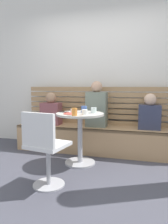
% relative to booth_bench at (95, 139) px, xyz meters
% --- Properties ---
extents(ground, '(8.00, 8.00, 0.00)m').
position_rel_booth_bench_xyz_m(ground, '(0.00, -1.20, -0.22)').
color(ground, '#42424C').
extents(back_wall, '(5.20, 0.10, 2.90)m').
position_rel_booth_bench_xyz_m(back_wall, '(0.00, 0.44, 1.23)').
color(back_wall, silver).
rests_on(back_wall, ground).
extents(booth_bench, '(2.70, 0.52, 0.44)m').
position_rel_booth_bench_xyz_m(booth_bench, '(0.00, 0.00, 0.00)').
color(booth_bench, tan).
rests_on(booth_bench, ground).
extents(booth_backrest, '(2.65, 0.04, 0.67)m').
position_rel_booth_bench_xyz_m(booth_backrest, '(0.00, 0.24, 0.56)').
color(booth_backrest, '#A68157').
rests_on(booth_backrest, booth_bench).
extents(cafe_table, '(0.68, 0.68, 0.74)m').
position_rel_booth_bench_xyz_m(cafe_table, '(-0.09, -0.60, 0.30)').
color(cafe_table, '#ADADB2').
rests_on(cafe_table, ground).
extents(white_chair, '(0.46, 0.46, 0.85)m').
position_rel_booth_bench_xyz_m(white_chair, '(-0.24, -1.41, 0.24)').
color(white_chair, '#ADADB2').
rests_on(white_chair, ground).
extents(person_adult, '(0.34, 0.22, 0.76)m').
position_rel_booth_bench_xyz_m(person_adult, '(0.03, 0.00, 0.56)').
color(person_adult, slate).
rests_on(person_adult, booth_bench).
extents(person_child_left, '(0.34, 0.22, 0.57)m').
position_rel_booth_bench_xyz_m(person_child_left, '(-0.80, -0.02, 0.47)').
color(person_child_left, brown).
rests_on(person_child_left, booth_bench).
extents(person_child_middle, '(0.34, 0.22, 0.57)m').
position_rel_booth_bench_xyz_m(person_child_middle, '(0.88, 0.02, 0.46)').
color(person_child_middle, '#333851').
rests_on(person_child_middle, booth_bench).
extents(cup_tumbler_orange, '(0.07, 0.07, 0.10)m').
position_rel_booth_bench_xyz_m(cup_tumbler_orange, '(-0.08, -0.87, 0.57)').
color(cup_tumbler_orange, orange).
rests_on(cup_tumbler_orange, cafe_table).
extents(cup_glass_short, '(0.08, 0.08, 0.08)m').
position_rel_booth_bench_xyz_m(cup_glass_short, '(0.10, -0.53, 0.56)').
color(cup_glass_short, silver).
rests_on(cup_glass_short, cafe_table).
extents(cup_espresso_small, '(0.06, 0.06, 0.05)m').
position_rel_booth_bench_xyz_m(cup_espresso_small, '(-0.20, -0.60, 0.55)').
color(cup_espresso_small, silver).
rests_on(cup_espresso_small, cafe_table).
extents(cup_ceramic_white, '(0.08, 0.08, 0.07)m').
position_rel_booth_bench_xyz_m(cup_ceramic_white, '(0.03, -0.76, 0.55)').
color(cup_ceramic_white, white).
rests_on(cup_ceramic_white, cafe_table).
extents(cup_mug_blue, '(0.08, 0.08, 0.09)m').
position_rel_booth_bench_xyz_m(cup_mug_blue, '(-0.05, -0.52, 0.57)').
color(cup_mug_blue, '#3D5B9E').
rests_on(cup_mug_blue, cafe_table).
extents(plate_small, '(0.17, 0.17, 0.01)m').
position_rel_booth_bench_xyz_m(plate_small, '(-0.19, -0.73, 0.52)').
color(plate_small, '#DB4C42').
rests_on(plate_small, cafe_table).
extents(phone_on_table, '(0.15, 0.10, 0.01)m').
position_rel_booth_bench_xyz_m(phone_on_table, '(-0.34, -0.56, 0.52)').
color(phone_on_table, black).
rests_on(phone_on_table, cafe_table).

